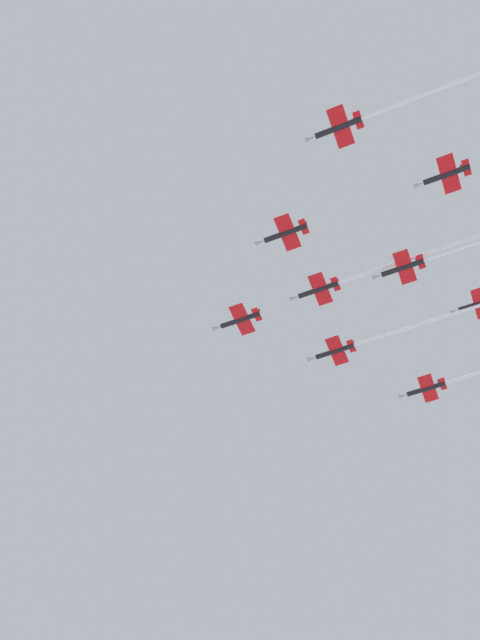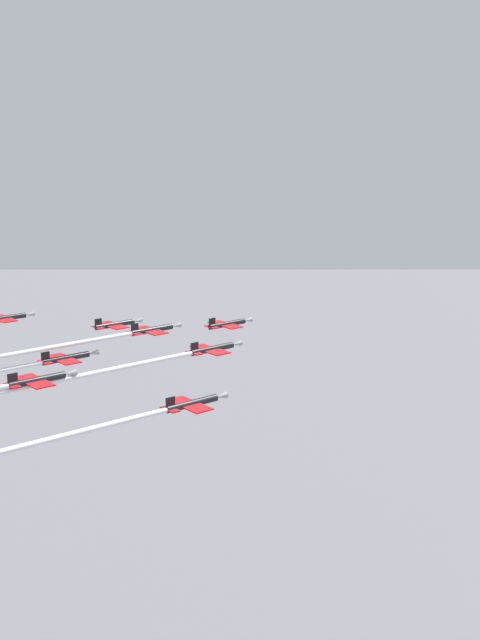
{
  "view_description": "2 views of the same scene",
  "coord_description": "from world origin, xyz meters",
  "px_view_note": "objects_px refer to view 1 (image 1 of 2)",
  "views": [
    {
      "loc": [
        -19.55,
        -98.75,
        2.76
      ],
      "look_at": [
        -19.05,
        -16.57,
        125.36
      ],
      "focal_mm": 41.29,
      "sensor_mm": 36.0,
      "label": 1
    },
    {
      "loc": [
        109.13,
        54.85,
        159.31
      ],
      "look_at": [
        -19.79,
        -14.24,
        126.24
      ],
      "focal_mm": 45.23,
      "sensor_mm": 36.0,
      "label": 2
    }
  ],
  "objects_px": {
    "jet_port_outer": "(427,253)",
    "jet_starboard_trail": "(445,175)",
    "jet_lead": "(239,320)",
    "jet_port_inner": "(284,234)",
    "jet_starboard_inner": "(453,314)"
  },
  "relations": [
    {
      "from": "jet_port_outer",
      "to": "jet_starboard_trail",
      "type": "height_order",
      "value": "jet_port_outer"
    },
    {
      "from": "jet_port_outer",
      "to": "jet_starboard_trail",
      "type": "bearing_deg",
      "value": -156.5
    },
    {
      "from": "jet_lead",
      "to": "jet_port_outer",
      "type": "distance_m",
      "value": 38.96
    },
    {
      "from": "jet_port_inner",
      "to": "jet_starboard_trail",
      "type": "height_order",
      "value": "jet_starboard_trail"
    },
    {
      "from": "jet_port_inner",
      "to": "jet_starboard_trail",
      "type": "bearing_deg",
      "value": -90.0
    },
    {
      "from": "jet_lead",
      "to": "jet_starboard_inner",
      "type": "distance_m",
      "value": 43.17
    },
    {
      "from": "jet_port_outer",
      "to": "jet_starboard_inner",
      "type": "bearing_deg",
      "value": -5.51
    },
    {
      "from": "jet_lead",
      "to": "jet_port_outer",
      "type": "height_order",
      "value": "jet_port_outer"
    },
    {
      "from": "jet_lead",
      "to": "jet_starboard_trail",
      "type": "bearing_deg",
      "value": -108.43
    },
    {
      "from": "jet_lead",
      "to": "jet_starboard_inner",
      "type": "bearing_deg",
      "value": -69.41
    },
    {
      "from": "jet_starboard_inner",
      "to": "jet_port_inner",
      "type": "bearing_deg",
      "value": 140.28
    },
    {
      "from": "jet_lead",
      "to": "jet_starboard_trail",
      "type": "height_order",
      "value": "jet_lead"
    },
    {
      "from": "jet_lead",
      "to": "jet_port_inner",
      "type": "bearing_deg",
      "value": -135.0
    },
    {
      "from": "jet_lead",
      "to": "jet_starboard_inner",
      "type": "xyz_separation_m",
      "value": [
        43.14,
        -1.29,
        0.82
      ]
    },
    {
      "from": "jet_starboard_inner",
      "to": "jet_port_outer",
      "type": "distance_m",
      "value": 15.26
    }
  ]
}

